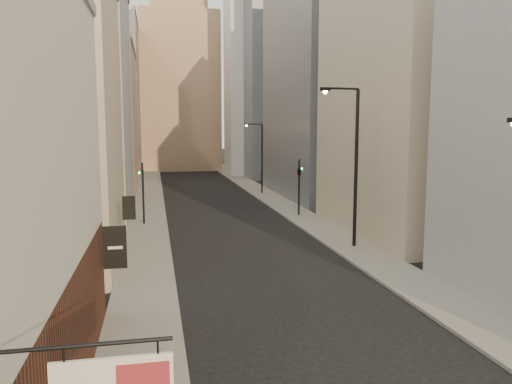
% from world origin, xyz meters
% --- Properties ---
extents(sidewalk_left, '(3.00, 140.00, 0.15)m').
position_xyz_m(sidewalk_left, '(-6.50, 55.00, 0.07)').
color(sidewalk_left, gray).
rests_on(sidewalk_left, ground).
extents(sidewalk_right, '(3.00, 140.00, 0.15)m').
position_xyz_m(sidewalk_right, '(6.50, 55.00, 0.07)').
color(sidewalk_right, gray).
rests_on(sidewalk_right, ground).
extents(left_bldg_beige, '(8.00, 12.00, 16.00)m').
position_xyz_m(left_bldg_beige, '(-12.00, 26.00, 8.00)').
color(left_bldg_beige, '#A1937F').
rests_on(left_bldg_beige, ground).
extents(left_bldg_grey, '(8.00, 16.00, 20.00)m').
position_xyz_m(left_bldg_grey, '(-12.00, 42.00, 10.00)').
color(left_bldg_grey, gray).
rests_on(left_bldg_grey, ground).
extents(left_bldg_tan, '(8.00, 18.00, 17.00)m').
position_xyz_m(left_bldg_tan, '(-12.00, 60.00, 8.50)').
color(left_bldg_tan, '#98775F').
rests_on(left_bldg_tan, ground).
extents(left_bldg_wingrid, '(8.00, 20.00, 24.00)m').
position_xyz_m(left_bldg_wingrid, '(-12.00, 80.00, 12.00)').
color(left_bldg_wingrid, gray).
rests_on(left_bldg_wingrid, ground).
extents(right_bldg_beige, '(8.00, 16.00, 20.00)m').
position_xyz_m(right_bldg_beige, '(12.00, 30.00, 10.00)').
color(right_bldg_beige, '#A1937F').
rests_on(right_bldg_beige, ground).
extents(right_bldg_wingrid, '(8.00, 20.00, 26.00)m').
position_xyz_m(right_bldg_wingrid, '(12.00, 50.00, 13.00)').
color(right_bldg_wingrid, gray).
rests_on(right_bldg_wingrid, ground).
extents(highrise, '(21.00, 23.00, 51.20)m').
position_xyz_m(highrise, '(18.00, 78.00, 25.66)').
color(highrise, gray).
rests_on(highrise, ground).
extents(clock_tower, '(14.00, 14.00, 44.90)m').
position_xyz_m(clock_tower, '(-1.00, 92.00, 17.63)').
color(clock_tower, '#98775F').
rests_on(clock_tower, ground).
extents(white_tower, '(8.00, 8.00, 41.50)m').
position_xyz_m(white_tower, '(10.00, 78.00, 18.61)').
color(white_tower, silver).
rests_on(white_tower, ground).
extents(streetlamp_mid, '(2.66, 0.53, 10.16)m').
position_xyz_m(streetlamp_mid, '(6.37, 26.03, 5.80)').
color(streetlamp_mid, black).
rests_on(streetlamp_mid, ground).
extents(streetlamp_far, '(2.12, 0.56, 8.17)m').
position_xyz_m(streetlamp_far, '(6.14, 52.91, 4.66)').
color(streetlamp_far, black).
rests_on(streetlamp_far, ground).
extents(traffic_light_left, '(0.59, 0.51, 5.00)m').
position_xyz_m(traffic_light_left, '(-6.82, 36.48, 3.51)').
color(traffic_light_left, black).
rests_on(traffic_light_left, ground).
extents(traffic_light_right, '(0.62, 0.59, 5.00)m').
position_xyz_m(traffic_light_right, '(6.37, 37.79, 3.72)').
color(traffic_light_right, black).
rests_on(traffic_light_right, ground).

